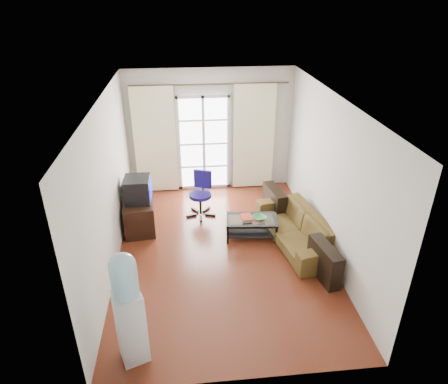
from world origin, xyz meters
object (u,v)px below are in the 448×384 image
at_px(sofa, 296,228).
at_px(crt_tv, 136,190).
at_px(tv_stand, 139,216).
at_px(water_cooler, 128,307).
at_px(coffee_table, 251,225).
at_px(task_chair, 201,203).

bearing_deg(sofa, crt_tv, -115.47).
relative_size(tv_stand, water_cooler, 0.52).
height_order(coffee_table, tv_stand, tv_stand).
relative_size(sofa, coffee_table, 2.18).
xyz_separation_m(tv_stand, water_cooler, (0.18, -3.01, 0.53)).
bearing_deg(coffee_table, task_chair, 134.07).
distance_m(sofa, crt_tv, 3.00).
bearing_deg(crt_tv, water_cooler, -86.18).
bearing_deg(water_cooler, crt_tv, 72.55).
distance_m(coffee_table, crt_tv, 2.22).
bearing_deg(water_cooler, tv_stand, 72.62).
xyz_separation_m(sofa, crt_tv, (-2.85, 0.77, 0.54)).
bearing_deg(task_chair, tv_stand, -139.94).
distance_m(sofa, task_chair, 2.03).
bearing_deg(tv_stand, task_chair, 14.46).
distance_m(sofa, water_cooler, 3.56).
xyz_separation_m(tv_stand, crt_tv, (0.00, 0.05, 0.53)).
distance_m(tv_stand, crt_tv, 0.53).
bearing_deg(coffee_table, water_cooler, -126.76).
height_order(task_chair, water_cooler, water_cooler).
relative_size(tv_stand, crt_tv, 1.59).
xyz_separation_m(sofa, task_chair, (-1.66, 1.17, -0.03)).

